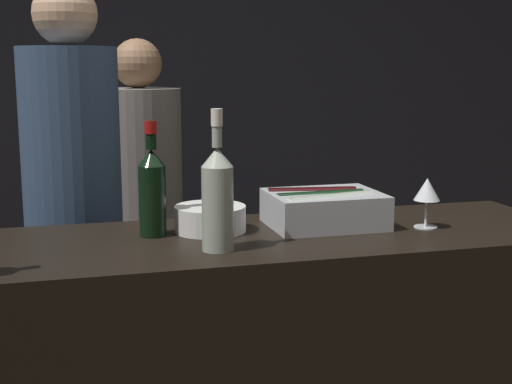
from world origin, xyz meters
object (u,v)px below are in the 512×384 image
Objects in this scene: wine_glass at (427,191)px; person_blond_tee at (74,221)px; white_wine_bottle at (218,195)px; bowl_white at (210,218)px; candle_votive at (371,206)px; red_wine_bottle_burgundy at (152,189)px; person_in_hoodie at (142,209)px; ice_bin_with_bottles at (323,207)px.

person_blond_tee is (-1.00, 0.60, -0.16)m from wine_glass.
white_wine_bottle is 0.80m from person_blond_tee.
candle_votive is at bearing 8.68° from bowl_white.
person_blond_tee is (-0.35, 0.69, -0.19)m from white_wine_bottle.
person_blond_tee reaches higher than wine_glass.
candle_votive is 0.72m from red_wine_bottle_burgundy.
person_in_hoodie is at bearing 92.32° from white_wine_bottle.
red_wine_bottle_burgundy is (-0.51, 0.01, 0.08)m from ice_bin_with_bottles.
wine_glass is at bearing 7.95° from white_wine_bottle.
white_wine_bottle reaches higher than wine_glass.
white_wine_bottle reaches higher than candle_votive.
bowl_white is at bearing 176.77° from ice_bin_with_bottles.
red_wine_bottle_burgundy is 0.18× the size of person_blond_tee.
white_wine_bottle is at bearing -55.02° from red_wine_bottle_burgundy.
person_blond_tee reaches higher than red_wine_bottle_burgundy.
candle_votive is 0.20× the size of red_wine_bottle_burgundy.
bowl_white is at bearing 146.39° from person_blond_tee.
wine_glass is at bearing -8.13° from red_wine_bottle_burgundy.
person_in_hoodie reaches higher than candle_votive.
person_blond_tee is (-0.21, 0.49, -0.18)m from red_wine_bottle_burgundy.
person_in_hoodie is 0.91× the size of person_blond_tee.
candle_votive is 0.04× the size of person_blond_tee.
wine_glass is 1.46m from person_in_hoodie.
ice_bin_with_bottles is 0.34m from bowl_white.
ice_bin_with_bottles reaches higher than candle_votive.
person_blond_tee reaches higher than person_in_hoodie.
bowl_white is at bearing -171.32° from candle_votive.
white_wine_bottle is (-0.57, -0.30, 0.12)m from candle_votive.
person_in_hoodie is at bearing 110.12° from ice_bin_with_bottles.
person_blond_tee reaches higher than bowl_white.
white_wine_bottle reaches higher than ice_bin_with_bottles.
white_wine_bottle is (-0.37, -0.20, 0.09)m from ice_bin_with_bottles.
bowl_white is 0.61m from person_blond_tee.
wine_glass is 0.66m from white_wine_bottle.
wine_glass is 0.08× the size of person_blond_tee.
candle_votive is (0.20, 0.10, -0.03)m from ice_bin_with_bottles.
red_wine_bottle_burgundy reaches higher than wine_glass.
candle_votive is (-0.08, 0.21, -0.08)m from wine_glass.
red_wine_bottle_burgundy is at bearing 179.12° from ice_bin_with_bottles.
person_in_hoodie is at bearing 85.56° from red_wine_bottle_burgundy.
ice_bin_with_bottles is 1.24m from person_in_hoodie.
person_blond_tee reaches higher than ice_bin_with_bottles.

